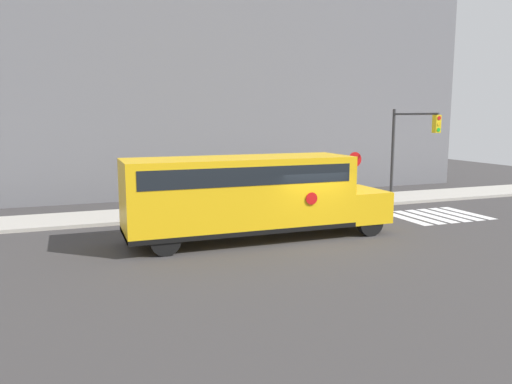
{
  "coord_description": "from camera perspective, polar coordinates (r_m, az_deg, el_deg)",
  "views": [
    {
      "loc": [
        -8.16,
        -16.06,
        4.49
      ],
      "look_at": [
        -1.61,
        1.33,
        1.68
      ],
      "focal_mm": 35.0,
      "sensor_mm": 36.0,
      "label": 1
    }
  ],
  "objects": [
    {
      "name": "ground_plane",
      "position": [
        18.57,
        6.13,
        -5.44
      ],
      "size": [
        60.0,
        60.0,
        0.0
      ],
      "primitive_type": "plane",
      "color": "#3A3838"
    },
    {
      "name": "sidewalk_strip",
      "position": [
        24.39,
        -0.74,
        -1.82
      ],
      "size": [
        44.0,
        3.0,
        0.15
      ],
      "color": "#B2ADA3",
      "rests_on": "ground"
    },
    {
      "name": "building_backdrop",
      "position": [
        30.26,
        -5.06,
        12.54
      ],
      "size": [
        32.0,
        4.0,
        13.17
      ],
      "color": "slate",
      "rests_on": "ground"
    },
    {
      "name": "crosswalk_stripes",
      "position": [
        24.33,
        19.98,
        -2.54
      ],
      "size": [
        4.0,
        3.2,
        0.01
      ],
      "color": "white",
      "rests_on": "ground"
    },
    {
      "name": "school_bus",
      "position": [
        18.15,
        -0.89,
        -0.07
      ],
      "size": [
        9.91,
        2.57,
        3.05
      ],
      "color": "yellow",
      "rests_on": "ground"
    },
    {
      "name": "stop_sign",
      "position": [
        25.86,
        11.16,
        2.54
      ],
      "size": [
        0.77,
        0.1,
        2.72
      ],
      "color": "#38383A",
      "rests_on": "ground"
    },
    {
      "name": "traffic_light",
      "position": [
        25.53,
        16.93,
        5.47
      ],
      "size": [
        0.28,
        3.39,
        4.87
      ],
      "color": "#38383A",
      "rests_on": "ground"
    }
  ]
}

